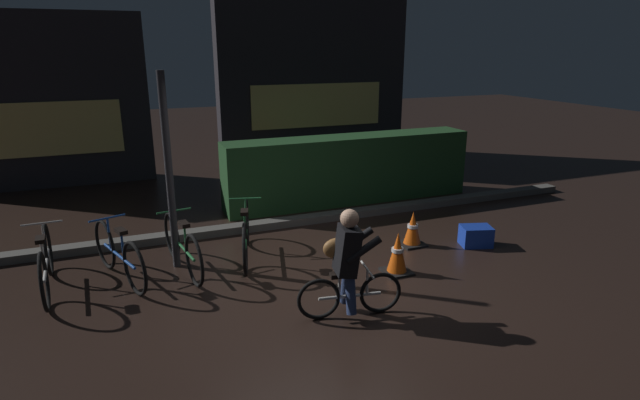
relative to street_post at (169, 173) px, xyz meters
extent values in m
plane|color=black|center=(1.66, -1.20, -1.30)|extent=(40.00, 40.00, 0.00)
cube|color=#56544F|center=(1.66, 1.00, -1.24)|extent=(12.00, 0.24, 0.12)
cube|color=#214723|center=(3.46, 1.90, -0.67)|extent=(4.80, 0.70, 1.26)
cube|color=#262328|center=(-1.88, 5.30, 0.48)|extent=(4.06, 0.50, 3.56)
cube|color=#F2D172|center=(-1.88, 5.03, -0.05)|extent=(2.84, 0.04, 1.10)
cube|color=#262328|center=(4.33, 6.00, 0.93)|extent=(5.05, 0.50, 4.45)
cube|color=#F2D172|center=(4.33, 5.73, 0.10)|extent=(3.54, 0.04, 1.10)
cylinder|color=#2D2D33|center=(0.00, 0.00, 0.00)|extent=(0.10, 0.10, 2.60)
torus|color=black|center=(-1.56, 0.35, -0.95)|extent=(0.08, 0.69, 0.69)
torus|color=black|center=(-1.51, -0.69, -0.95)|extent=(0.08, 0.69, 0.69)
cylinder|color=silver|center=(-1.54, -0.17, -0.95)|extent=(0.09, 1.04, 0.04)
cylinder|color=silver|center=(-1.53, -0.35, -0.76)|extent=(0.03, 0.03, 0.39)
cube|color=black|center=(-1.53, -0.35, -0.56)|extent=(0.11, 0.21, 0.05)
cylinder|color=silver|center=(-1.55, 0.11, -0.73)|extent=(0.03, 0.03, 0.44)
cylinder|color=silver|center=(-1.55, 0.11, -0.52)|extent=(0.46, 0.05, 0.02)
torus|color=black|center=(-0.88, 0.29, -0.96)|extent=(0.26, 0.66, 0.68)
torus|color=black|center=(-0.55, -0.67, -0.96)|extent=(0.26, 0.66, 0.68)
cylinder|color=#19479E|center=(-0.71, -0.19, -0.96)|extent=(0.37, 0.97, 0.04)
cylinder|color=#19479E|center=(-0.65, -0.36, -0.77)|extent=(0.03, 0.03, 0.38)
cube|color=black|center=(-0.65, -0.36, -0.58)|extent=(0.16, 0.22, 0.05)
cylinder|color=#19479E|center=(-0.80, 0.07, -0.75)|extent=(0.03, 0.03, 0.43)
cylinder|color=#19479E|center=(-0.80, 0.07, -0.53)|extent=(0.44, 0.17, 0.02)
torus|color=black|center=(-0.01, 0.30, -0.96)|extent=(0.15, 0.67, 0.68)
torus|color=black|center=(0.15, -0.70, -0.96)|extent=(0.15, 0.67, 0.68)
cylinder|color=#236B38|center=(0.07, -0.20, -0.96)|extent=(0.19, 1.00, 0.04)
cylinder|color=#236B38|center=(0.10, -0.37, -0.77)|extent=(0.03, 0.03, 0.38)
cube|color=black|center=(0.10, -0.37, -0.58)|extent=(0.13, 0.21, 0.05)
cylinder|color=#236B38|center=(0.03, 0.08, -0.75)|extent=(0.03, 0.03, 0.43)
cylinder|color=#236B38|center=(0.03, 0.08, -0.53)|extent=(0.46, 0.10, 0.02)
torus|color=black|center=(1.09, 0.43, -0.95)|extent=(0.22, 0.68, 0.70)
torus|color=black|center=(0.82, -0.58, -0.95)|extent=(0.22, 0.68, 0.70)
cylinder|color=#236B38|center=(0.95, -0.07, -0.95)|extent=(0.31, 1.02, 0.04)
cylinder|color=#236B38|center=(0.91, -0.25, -0.75)|extent=(0.03, 0.03, 0.39)
cube|color=black|center=(0.91, -0.25, -0.56)|extent=(0.15, 0.22, 0.05)
cylinder|color=#236B38|center=(1.03, 0.20, -0.73)|extent=(0.03, 0.03, 0.44)
cylinder|color=#236B38|center=(1.03, 0.20, -0.51)|extent=(0.45, 0.14, 0.02)
cube|color=black|center=(2.68, -1.30, -1.28)|extent=(0.36, 0.36, 0.03)
cone|color=#EA560F|center=(2.68, -1.30, -1.00)|extent=(0.26, 0.26, 0.53)
cylinder|color=white|center=(2.68, -1.30, -0.98)|extent=(0.16, 0.16, 0.05)
cube|color=black|center=(3.39, -0.52, -1.28)|extent=(0.36, 0.36, 0.03)
cone|color=#EA560F|center=(3.39, -0.52, -1.03)|extent=(0.26, 0.26, 0.49)
cylinder|color=white|center=(3.39, -0.52, -1.00)|extent=(0.16, 0.16, 0.05)
cube|color=#193DB7|center=(4.26, -0.90, -1.15)|extent=(0.51, 0.44, 0.30)
torus|color=black|center=(1.97, -2.15, -1.06)|extent=(0.48, 0.12, 0.48)
torus|color=black|center=(1.27, -2.03, -1.06)|extent=(0.48, 0.12, 0.48)
cylinder|color=silver|center=(1.62, -2.09, -1.06)|extent=(0.70, 0.15, 0.04)
cylinder|color=silver|center=(1.50, -2.07, -0.93)|extent=(0.03, 0.03, 0.26)
cube|color=black|center=(1.50, -2.07, -0.79)|extent=(0.21, 0.13, 0.05)
cylinder|color=silver|center=(1.81, -2.12, -0.91)|extent=(0.03, 0.03, 0.30)
cylinder|color=silver|center=(1.81, -2.12, -0.76)|extent=(0.10, 0.46, 0.02)
cylinder|color=navy|center=(1.62, -1.99, -1.00)|extent=(0.14, 0.22, 0.42)
cylinder|color=navy|center=(1.59, -2.18, -1.00)|extent=(0.14, 0.22, 0.42)
cube|color=black|center=(1.58, -2.08, -0.51)|extent=(0.31, 0.36, 0.54)
sphere|color=tan|center=(1.60, -2.09, -0.15)|extent=(0.20, 0.20, 0.20)
cylinder|color=black|center=(1.74, -1.97, -0.46)|extent=(0.40, 0.14, 0.29)
cylinder|color=black|center=(1.70, -2.24, -0.46)|extent=(0.40, 0.14, 0.29)
ellipsoid|color=brown|center=(1.56, -1.88, -0.56)|extent=(0.34, 0.21, 0.24)
camera|label=1|loc=(-0.56, -6.66, 1.58)|focal=28.60mm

